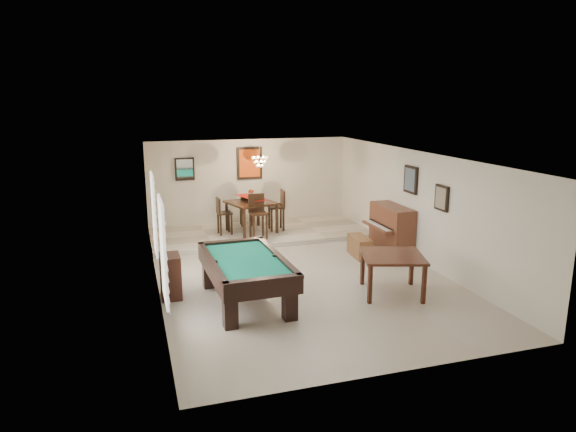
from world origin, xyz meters
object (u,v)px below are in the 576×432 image
piano_bench (360,247)px  flower_vase (251,193)px  dining_table (252,215)px  dining_chair_west (225,216)px  dining_chair_east (276,210)px  dining_chair_south (258,217)px  pool_table (246,281)px  apothecary_chest (171,276)px  upright_piano (386,230)px  chandelier (260,158)px  dining_chair_north (246,209)px  square_table (392,274)px

piano_bench → flower_vase: bearing=128.3°
dining_table → dining_chair_west: 0.76m
piano_bench → dining_chair_east: bearing=117.4°
dining_chair_south → dining_table: bearing=89.5°
dining_chair_east → pool_table: bearing=-19.0°
pool_table → flower_vase: size_ratio=10.91×
apothecary_chest → dining_chair_east: (3.25, 3.94, 0.27)m
pool_table → upright_piano: size_ratio=1.76×
chandelier → dining_chair_west: bearing=176.7°
piano_bench → dining_table: (-2.08, 2.64, 0.36)m
dining_chair_east → dining_chair_north: bearing=-134.6°
piano_bench → chandelier: bearing=125.6°
dining_chair_south → upright_piano: bearing=-35.9°
flower_vase → dining_chair_west: size_ratio=0.23×
pool_table → upright_piano: upright_piano is taller
piano_bench → apothecary_chest: (-4.62, -1.31, 0.18)m
piano_bench → pool_table: bearing=-148.9°
piano_bench → square_table: bearing=-100.2°
flower_vase → dining_chair_south: (0.02, -0.71, -0.50)m
flower_vase → piano_bench: bearing=-51.7°
dining_chair_east → chandelier: bearing=-78.8°
dining_table → dining_chair_south: dining_chair_south is taller
dining_table → dining_chair_east: dining_chair_east is taller
square_table → flower_vase: bearing=108.1°
square_table → flower_vase: size_ratio=5.00×
dining_chair_north → upright_piano: bearing=134.1°
dining_table → dining_chair_north: dining_table is taller
dining_chair_east → square_table: bearing=14.0°
chandelier → upright_piano: bearing=-44.4°
upright_piano → dining_table: (-2.82, 2.59, 0.01)m
apothecary_chest → dining_chair_east: 5.12m
square_table → upright_piano: 2.73m
dining_chair_east → chandelier: chandelier is taller
square_table → chandelier: chandelier is taller
dining_chair_north → dining_chair_west: bearing=49.5°
dining_chair_west → flower_vase: bearing=-93.0°
flower_vase → dining_chair_north: bearing=88.5°
chandelier → pool_table: bearing=-107.5°
apothecary_chest → dining_table: size_ratio=0.72×
dining_chair_east → apothecary_chest: bearing=-36.0°
square_table → dining_chair_south: dining_chair_south is taller
dining_chair_south → dining_chair_east: size_ratio=1.03×
pool_table → dining_chair_west: dining_chair_west is taller
square_table → dining_chair_south: 4.64m
dining_chair_east → piano_bench: bearing=31.0°
dining_chair_south → dining_chair_west: dining_chair_south is taller
dining_chair_south → chandelier: size_ratio=1.97×
dining_chair_north → square_table: bearing=110.0°
upright_piano → dining_chair_east: bearing=129.1°
piano_bench → chandelier: 3.72m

